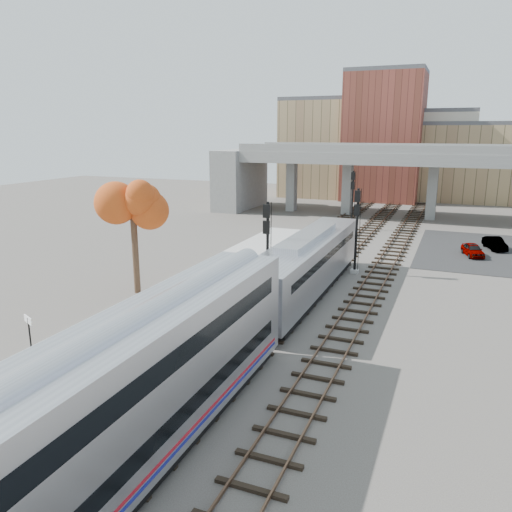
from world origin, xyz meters
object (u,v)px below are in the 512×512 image
Objects in this scene: signal_mast_near at (267,254)px; tree at (132,203)px; locomotive at (307,263)px; signal_mast_far at (352,201)px; car_b at (495,243)px; signal_mast_mid at (356,233)px; car_a at (473,250)px; coach at (77,438)px.

signal_mast_near is 9.84m from tree.
locomotive is 2.82× the size of signal_mast_far.
car_b is (24.16, 24.00, -5.76)m from tree.
car_b is (12.88, 19.99, -1.65)m from locomotive.
locomotive is at bearing -106.58° from signal_mast_mid.
car_a is at bearing -34.14° from signal_mast_far.
signal_mast_far reaches higher than car_b.
signal_mast_near is 0.78× the size of tree.
coach reaches higher than car_b.
coach is 44.55m from car_b.
signal_mast_far is 0.78× the size of tree.
signal_mast_near is at bearing -141.60° from car_a.
signal_mast_far is 30.72m from tree.
car_a is at bearing 42.57° from tree.
car_a is at bearing 56.33° from locomotive.
signal_mast_near is 27.42m from signal_mast_far.
signal_mast_mid is 13.38m from car_a.
tree is at bearing -154.13° from car_a.
signal_mast_mid is at bearing -77.46° from signal_mast_far.
signal_mast_near is 1.00× the size of signal_mast_far.
locomotive is 19.70m from car_a.
coach is at bearing -87.48° from signal_mast_far.
tree reaches higher than signal_mast_mid.
tree is 34.54m from car_b.
car_a is (10.88, 16.34, -1.66)m from locomotive.
coach is at bearing -58.77° from tree.
tree is 30.63m from car_a.
locomotive is 0.76× the size of coach.
coach is 47.80m from signal_mast_far.
locomotive is 25.26m from signal_mast_far.
tree is (-11.27, -4.01, 4.11)m from locomotive.
signal_mast_near is 1.87× the size of car_b.
signal_mast_near is at bearing 95.90° from coach.
signal_mast_near is at bearing -90.00° from signal_mast_far.
signal_mast_mid reaches higher than coach.
tree is 2.52× the size of car_a.
locomotive is 3.25m from signal_mast_near.
signal_mast_near is at bearing 10.73° from tree.
signal_mast_near is 26.96m from car_b.
coach is at bearing -90.00° from locomotive.
locomotive is at bearing 19.58° from tree.
signal_mast_near reaches higher than car_b.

